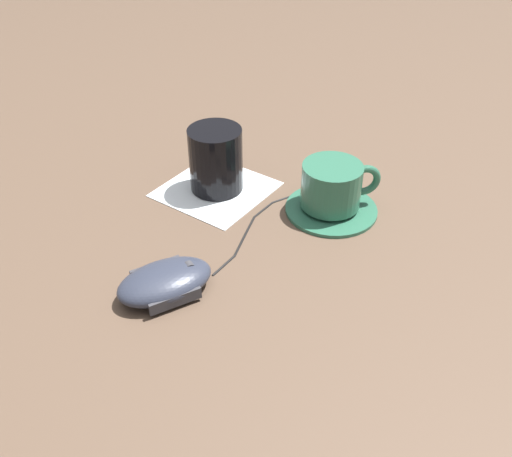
{
  "coord_description": "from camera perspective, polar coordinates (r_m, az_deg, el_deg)",
  "views": [
    {
      "loc": [
        0.57,
        0.04,
        0.45
      ],
      "look_at": [
        0.02,
        -0.03,
        0.03
      ],
      "focal_mm": 40.0,
      "sensor_mm": 36.0,
      "label": 1
    }
  ],
  "objects": [
    {
      "name": "coffee_cup",
      "position": [
        0.76,
        7.71,
        4.33
      ],
      "size": [
        0.08,
        0.11,
        0.06
      ],
      "color": "#2D664C",
      "rests_on": "saucer"
    },
    {
      "name": "saucer",
      "position": [
        0.78,
        7.53,
        2.06
      ],
      "size": [
        0.12,
        0.12,
        0.01
      ],
      "primitive_type": "cylinder",
      "color": "#2D664C",
      "rests_on": "ground"
    },
    {
      "name": "drinking_glass",
      "position": [
        0.8,
        -4.04,
        6.91
      ],
      "size": [
        0.07,
        0.07,
        0.09
      ],
      "primitive_type": "cylinder",
      "color": "black",
      "rests_on": "napkin_under_glass"
    },
    {
      "name": "mouse_cable",
      "position": [
        0.78,
        2.8,
        2.16
      ],
      "size": [
        0.28,
        0.17,
        0.0
      ],
      "color": "black",
      "rests_on": "ground"
    },
    {
      "name": "ground_plane",
      "position": [
        0.72,
        2.87,
        -1.2
      ],
      "size": [
        3.0,
        3.0,
        0.0
      ],
      "primitive_type": "plane",
      "color": "brown"
    },
    {
      "name": "napkin_under_glass",
      "position": [
        0.82,
        -4.02,
        3.95
      ],
      "size": [
        0.19,
        0.19,
        0.0
      ],
      "primitive_type": "cube",
      "rotation": [
        0.0,
        0.0,
        -0.49
      ],
      "color": "white",
      "rests_on": "ground"
    },
    {
      "name": "computer_mouse",
      "position": [
        0.65,
        -9.09,
        -5.25
      ],
      "size": [
        0.12,
        0.13,
        0.03
      ],
      "color": "#2D3342",
      "rests_on": "ground"
    }
  ]
}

